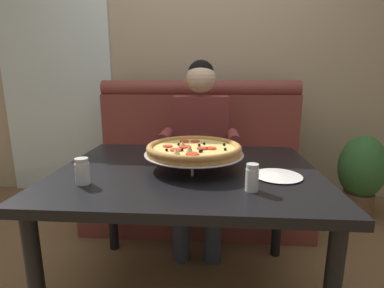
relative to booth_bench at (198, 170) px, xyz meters
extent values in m
cube|color=tan|center=(0.00, 0.57, 1.00)|extent=(6.00, 0.12, 2.80)
cube|color=white|center=(-1.41, 0.50, 1.00)|extent=(1.10, 0.02, 2.80)
cube|color=brown|center=(0.00, -0.13, -0.17)|extent=(1.72, 0.60, 0.46)
cube|color=brown|center=(0.00, 0.26, 0.29)|extent=(1.72, 0.18, 0.65)
cylinder|color=brown|center=(0.00, 0.26, 0.66)|extent=(1.72, 0.14, 0.14)
cube|color=black|center=(0.00, -0.96, 0.30)|extent=(1.23, 0.98, 0.04)
cylinder|color=black|center=(-0.55, -0.54, -0.06)|extent=(0.06, 0.06, 0.68)
cylinder|color=black|center=(0.55, -0.54, -0.06)|extent=(0.06, 0.06, 0.68)
cube|color=#2D3342|center=(0.03, -0.38, 0.14)|extent=(0.34, 0.40, 0.15)
cylinder|color=#2D3342|center=(-0.07, -0.63, -0.17)|extent=(0.11, 0.11, 0.46)
cylinder|color=#2D3342|center=(0.13, -0.63, -0.17)|extent=(0.11, 0.11, 0.46)
cube|color=brown|center=(0.03, -0.16, 0.34)|extent=(0.40, 0.22, 0.56)
cylinder|color=brown|center=(-0.20, -0.38, 0.36)|extent=(0.08, 0.28, 0.08)
cylinder|color=brown|center=(0.26, -0.38, 0.36)|extent=(0.08, 0.28, 0.08)
sphere|color=beige|center=(0.03, -0.18, 0.75)|extent=(0.21, 0.21, 0.21)
sphere|color=black|center=(0.03, -0.17, 0.78)|extent=(0.19, 0.19, 0.19)
cylinder|color=silver|center=(0.03, -1.07, 0.36)|extent=(0.01, 0.01, 0.07)
cylinder|color=silver|center=(-0.08, -0.88, 0.36)|extent=(0.01, 0.01, 0.07)
cylinder|color=silver|center=(0.14, -0.88, 0.36)|extent=(0.01, 0.01, 0.07)
torus|color=silver|center=(0.03, -0.94, 0.38)|extent=(0.26, 0.26, 0.01)
cylinder|color=silver|center=(0.03, -0.94, 0.39)|extent=(0.48, 0.48, 0.00)
cylinder|color=#B77F42|center=(0.03, -0.94, 0.40)|extent=(0.45, 0.45, 0.02)
torus|color=#B77F42|center=(0.03, -0.94, 0.42)|extent=(0.46, 0.46, 0.03)
cylinder|color=#EFCC6B|center=(0.03, -0.94, 0.42)|extent=(0.39, 0.39, 0.01)
cylinder|color=red|center=(-0.05, -1.01, 0.43)|extent=(0.06, 0.06, 0.01)
cylinder|color=red|center=(0.11, -0.97, 0.43)|extent=(0.05, 0.05, 0.01)
cylinder|color=red|center=(-0.10, -0.94, 0.43)|extent=(0.05, 0.05, 0.01)
cylinder|color=red|center=(0.03, -0.82, 0.43)|extent=(0.05, 0.05, 0.01)
cylinder|color=red|center=(-0.02, -0.94, 0.43)|extent=(0.06, 0.06, 0.01)
cylinder|color=red|center=(0.03, -1.08, 0.43)|extent=(0.06, 0.06, 0.01)
cylinder|color=red|center=(-0.03, -0.82, 0.43)|extent=(0.05, 0.05, 0.01)
cylinder|color=red|center=(0.07, -0.97, 0.43)|extent=(0.05, 0.05, 0.01)
sphere|color=black|center=(-0.09, -1.03, 0.43)|extent=(0.01, 0.01, 0.01)
sphere|color=black|center=(-0.02, -1.02, 0.43)|extent=(0.01, 0.01, 0.01)
sphere|color=black|center=(0.17, -0.90, 0.43)|extent=(0.01, 0.01, 0.01)
sphere|color=black|center=(0.02, -1.02, 0.43)|extent=(0.01, 0.01, 0.01)
sphere|color=black|center=(-0.05, -0.91, 0.43)|extent=(0.01, 0.01, 0.01)
sphere|color=black|center=(0.05, -0.92, 0.43)|extent=(0.01, 0.01, 0.01)
sphere|color=black|center=(0.18, -0.99, 0.43)|extent=(0.01, 0.01, 0.01)
sphere|color=black|center=(-0.04, -1.07, 0.43)|extent=(0.01, 0.01, 0.01)
sphere|color=black|center=(0.06, -1.04, 0.43)|extent=(0.01, 0.01, 0.01)
sphere|color=black|center=(0.08, -0.88, 0.43)|extent=(0.01, 0.01, 0.01)
sphere|color=black|center=(0.07, -1.03, 0.43)|extent=(0.01, 0.01, 0.01)
cone|color=#CCC675|center=(-0.03, -0.92, 0.43)|extent=(0.04, 0.04, 0.02)
cone|color=#CCC675|center=(0.01, -1.03, 0.43)|extent=(0.04, 0.04, 0.02)
cone|color=#CCC675|center=(-0.04, -1.07, 0.43)|extent=(0.04, 0.04, 0.02)
cylinder|color=white|center=(-0.41, -1.20, 0.37)|extent=(0.06, 0.06, 0.09)
cylinder|color=#A82D19|center=(-0.41, -1.20, 0.35)|extent=(0.05, 0.05, 0.06)
cylinder|color=silver|center=(-0.41, -1.20, 0.42)|extent=(0.05, 0.05, 0.02)
cylinder|color=white|center=(0.27, -1.22, 0.37)|extent=(0.05, 0.05, 0.09)
cylinder|color=silver|center=(0.27, -1.22, 0.35)|extent=(0.04, 0.04, 0.06)
cylinder|color=silver|center=(0.27, -1.22, 0.42)|extent=(0.05, 0.05, 0.02)
cylinder|color=white|center=(0.41, -1.05, 0.32)|extent=(0.15, 0.15, 0.01)
cone|color=white|center=(0.41, -1.05, 0.33)|extent=(0.21, 0.21, 0.01)
cylinder|color=black|center=(-1.55, 1.26, -0.18)|extent=(0.02, 0.02, 0.44)
cylinder|color=black|center=(-1.72, 1.07, -0.18)|extent=(0.02, 0.02, 0.44)
cylinder|color=black|center=(-1.36, 1.08, -0.18)|extent=(0.02, 0.02, 0.44)
cylinder|color=black|center=(-1.53, 0.89, -0.18)|extent=(0.02, 0.02, 0.44)
cylinder|color=black|center=(-1.54, 1.07, 0.05)|extent=(0.40, 0.40, 0.02)
cube|color=black|center=(-1.42, 0.97, 0.25)|extent=(0.23, 0.25, 0.42)
cylinder|color=brown|center=(1.34, 0.05, -0.29)|extent=(0.24, 0.24, 0.22)
ellipsoid|color=#336B33|center=(1.34, 0.05, 0.04)|extent=(0.36, 0.36, 0.52)
camera|label=1|loc=(0.11, -2.29, 0.74)|focal=27.02mm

